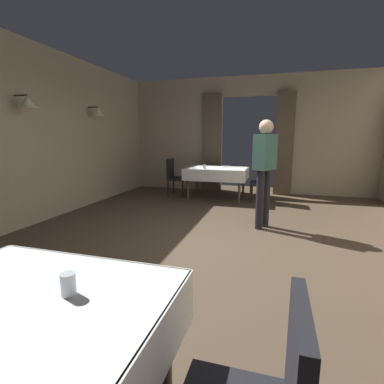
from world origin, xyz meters
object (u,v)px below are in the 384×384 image
(plate_mid_a, at_px, (226,166))
(glass_mid_c, at_px, (204,167))
(glass_near_c, at_px, (68,284))
(chair_mid_left, at_px, (175,175))
(plate_mid_b, at_px, (192,168))
(chair_mid_right, at_px, (264,180))
(person_waiter_by_doorway, at_px, (264,165))
(dining_table_mid, at_px, (217,171))
(dining_table_near, at_px, (18,325))

(plate_mid_a, bearing_deg, glass_mid_c, -121.84)
(glass_near_c, bearing_deg, plate_mid_a, 92.85)
(chair_mid_left, bearing_deg, plate_mid_b, -36.96)
(glass_near_c, distance_m, plate_mid_a, 5.99)
(chair_mid_left, xyz_separation_m, glass_near_c, (1.57, -5.76, 0.29))
(chair_mid_right, xyz_separation_m, person_waiter_by_doorway, (0.07, -1.94, 0.51))
(plate_mid_a, bearing_deg, person_waiter_by_doorway, -66.87)
(dining_table_mid, relative_size, glass_mid_c, 15.12)
(chair_mid_right, distance_m, glass_near_c, 5.64)
(dining_table_near, relative_size, chair_mid_left, 1.37)
(chair_mid_left, bearing_deg, chair_mid_right, -4.10)
(dining_table_mid, height_order, chair_mid_right, chair_mid_right)
(chair_mid_right, relative_size, plate_mid_b, 4.41)
(plate_mid_b, height_order, person_waiter_by_doorway, person_waiter_by_doorway)
(dining_table_mid, distance_m, glass_mid_c, 0.41)
(dining_table_mid, relative_size, chair_mid_right, 1.53)
(dining_table_near, xyz_separation_m, plate_mid_a, (-0.13, 6.11, 0.10))
(dining_table_near, bearing_deg, plate_mid_b, 98.61)
(glass_mid_c, bearing_deg, dining_table_mid, 53.48)
(plate_mid_b, bearing_deg, chair_mid_right, 9.71)
(plate_mid_a, distance_m, glass_mid_c, 0.76)
(dining_table_near, distance_m, glass_near_c, 0.26)
(chair_mid_left, xyz_separation_m, glass_mid_c, (0.87, -0.42, 0.28))
(glass_near_c, relative_size, glass_mid_c, 1.10)
(plate_mid_a, bearing_deg, plate_mid_b, -136.43)
(chair_mid_left, relative_size, glass_mid_c, 9.87)
(plate_mid_b, height_order, glass_mid_c, glass_mid_c)
(glass_mid_c, bearing_deg, plate_mid_a, 58.16)
(chair_mid_left, distance_m, glass_near_c, 5.97)
(glass_mid_c, bearing_deg, dining_table_near, -84.41)
(plate_mid_a, distance_m, person_waiter_by_doorway, 2.54)
(plate_mid_a, relative_size, glass_mid_c, 2.40)
(chair_mid_right, xyz_separation_m, plate_mid_b, (-1.62, -0.28, 0.24))
(chair_mid_left, xyz_separation_m, plate_mid_b, (0.58, -0.43, 0.24))
(chair_mid_left, bearing_deg, plate_mid_a, 10.06)
(dining_table_near, xyz_separation_m, chair_mid_left, (-1.40, 5.89, -0.14))
(chair_mid_left, height_order, plate_mid_a, chair_mid_left)
(dining_table_mid, height_order, glass_mid_c, glass_mid_c)
(dining_table_near, bearing_deg, chair_mid_left, 103.40)
(dining_table_near, distance_m, person_waiter_by_doorway, 3.91)
(dining_table_mid, bearing_deg, plate_mid_a, 62.91)
(glass_near_c, xyz_separation_m, person_waiter_by_doorway, (0.69, 3.66, 0.22))
(dining_table_mid, bearing_deg, glass_mid_c, -126.52)
(glass_near_c, height_order, glass_mid_c, glass_near_c)
(chair_mid_left, xyz_separation_m, plate_mid_a, (1.27, 0.23, 0.24))
(chair_mid_left, height_order, plate_mid_b, chair_mid_left)
(dining_table_near, distance_m, chair_mid_right, 5.79)
(dining_table_mid, distance_m, person_waiter_by_doorway, 2.33)
(plate_mid_a, xyz_separation_m, person_waiter_by_doorway, (0.99, -2.32, 0.27))
(chair_mid_right, relative_size, chair_mid_left, 1.00)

